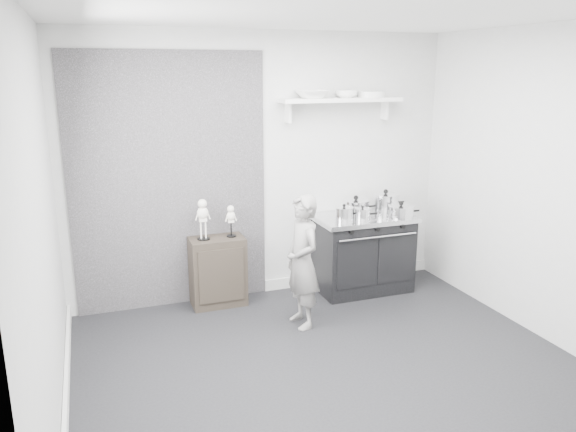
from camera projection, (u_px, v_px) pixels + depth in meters
The scene contains 16 objects.
ground at pixel (333, 371), 4.45m from camera, with size 4.00×4.00×0.00m, color black.
room_shell at pixel (318, 165), 4.14m from camera, with size 4.02×3.62×2.71m.
wall_shelf at pixel (341, 101), 5.73m from camera, with size 1.30×0.26×0.24m.
stove at pixel (363, 253), 6.02m from camera, with size 1.03×0.64×0.83m.
side_cabinet at pixel (218, 271), 5.64m from camera, with size 0.54×0.32×0.70m, color black.
child at pixel (303, 262), 5.11m from camera, with size 0.45×0.30×1.24m, color gray.
pot_front_left at pixel (344, 214), 5.71m from camera, with size 0.28×0.19×0.17m.
pot_back_left at pixel (356, 207), 5.97m from camera, with size 0.37×0.29×0.20m.
pot_back_right at pixel (385, 203), 6.07m from camera, with size 0.37×0.29×0.25m.
pot_front_right at pixel (401, 211), 5.83m from camera, with size 0.36×0.27×0.17m.
pot_front_center at pixel (362, 214), 5.74m from camera, with size 0.25×0.16×0.15m.
skeleton_full at pixel (203, 216), 5.45m from camera, with size 0.13×0.08×0.47m, color white, non-canonical shape.
skeleton_torso at pixel (231, 219), 5.56m from camera, with size 0.10×0.07×0.37m, color white, non-canonical shape.
bowl_large at pixel (312, 94), 5.60m from camera, with size 0.33×0.33×0.08m, color white.
bowl_small at pixel (346, 94), 5.73m from camera, with size 0.22×0.22×0.07m, color white.
plate_stack at pixel (372, 94), 5.82m from camera, with size 0.28×0.28×0.06m, color silver.
Camera 1 is at (-1.70, -3.63, 2.32)m, focal length 35.00 mm.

